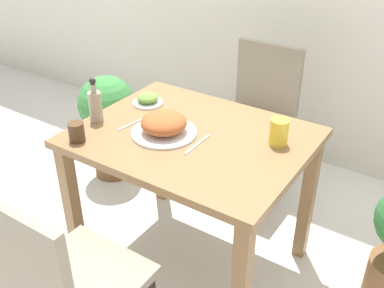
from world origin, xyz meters
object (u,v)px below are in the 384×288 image
(juice_glass, at_px, (279,132))
(potted_plant_left, at_px, (108,116))
(side_plate, at_px, (148,100))
(food_plate, at_px, (164,125))
(drink_cup, at_px, (76,132))
(chair_near, at_px, (61,283))
(chair_far, at_px, (257,113))
(sauce_bottle, at_px, (95,105))

(juice_glass, bearing_deg, potted_plant_left, 168.60)
(side_plate, bearing_deg, potted_plant_left, 155.55)
(food_plate, height_order, side_plate, food_plate)
(side_plate, height_order, juice_glass, juice_glass)
(juice_glass, bearing_deg, drink_cup, -148.47)
(chair_near, bearing_deg, chair_far, -89.30)
(food_plate, xyz_separation_m, drink_cup, (-0.27, -0.25, -0.00))
(food_plate, bearing_deg, potted_plant_left, 150.40)
(chair_near, relative_size, food_plate, 3.14)
(drink_cup, xyz_separation_m, potted_plant_left, (-0.51, 0.70, -0.36))
(food_plate, distance_m, potted_plant_left, 0.97)
(food_plate, distance_m, sauce_bottle, 0.35)
(chair_near, distance_m, sauce_bottle, 0.83)
(food_plate, height_order, juice_glass, juice_glass)
(chair_near, distance_m, side_plate, 1.01)
(sauce_bottle, bearing_deg, juice_glass, 18.58)
(chair_near, height_order, food_plate, chair_near)
(chair_far, height_order, side_plate, chair_far)
(drink_cup, xyz_separation_m, juice_glass, (0.73, 0.45, 0.02))
(sauce_bottle, bearing_deg, chair_far, 65.85)
(potted_plant_left, bearing_deg, sauce_bottle, -49.07)
(chair_near, bearing_deg, side_plate, -69.93)
(chair_near, height_order, juice_glass, chair_near)
(chair_far, xyz_separation_m, potted_plant_left, (-0.85, -0.38, -0.10))
(food_plate, xyz_separation_m, juice_glass, (0.46, 0.20, 0.01))
(chair_far, relative_size, sauce_bottle, 4.30)
(chair_near, xyz_separation_m, side_plate, (-0.34, 0.92, 0.25))
(side_plate, height_order, sauce_bottle, sauce_bottle)
(food_plate, relative_size, side_plate, 1.92)
(sauce_bottle, bearing_deg, side_plate, 72.89)
(sauce_bottle, relative_size, potted_plant_left, 0.31)
(food_plate, relative_size, potted_plant_left, 0.42)
(juice_glass, distance_m, potted_plant_left, 1.32)
(side_plate, xyz_separation_m, juice_glass, (0.71, -0.01, 0.03))
(sauce_bottle, xyz_separation_m, potted_plant_left, (-0.45, 0.52, -0.40))
(food_plate, bearing_deg, drink_cup, -137.32)
(juice_glass, height_order, sauce_bottle, sauce_bottle)
(chair_near, bearing_deg, food_plate, -83.18)
(chair_far, height_order, sauce_bottle, sauce_bottle)
(drink_cup, bearing_deg, side_plate, 87.03)
(chair_near, distance_m, drink_cup, 0.65)
(food_plate, bearing_deg, juice_glass, 23.15)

